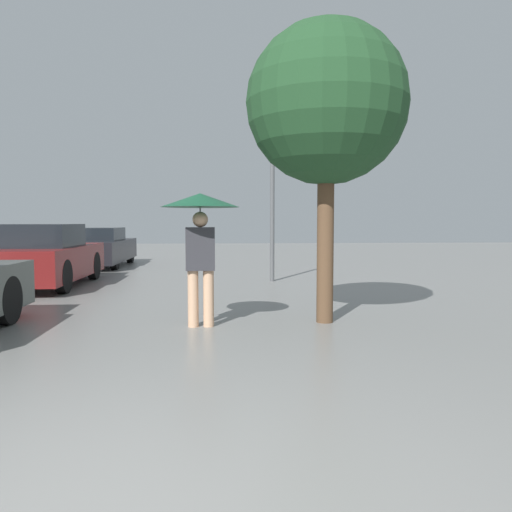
% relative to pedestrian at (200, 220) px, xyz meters
% --- Properties ---
extents(pedestrian, '(1.03, 1.03, 1.77)m').
position_rel_pedestrian_xyz_m(pedestrian, '(0.00, 0.00, 0.00)').
color(pedestrian, tan).
rests_on(pedestrian, ground_plane).
extents(parked_car_middle, '(1.70, 3.85, 1.34)m').
position_rel_pedestrian_xyz_m(parked_car_middle, '(-3.54, 4.46, -0.79)').
color(parked_car_middle, maroon).
rests_on(parked_car_middle, ground_plane).
extents(parked_car_farthest, '(1.81, 4.14, 1.21)m').
position_rel_pedestrian_xyz_m(parked_car_farthest, '(-3.58, 9.33, -0.84)').
color(parked_car_farthest, black).
rests_on(parked_car_farthest, ground_plane).
extents(tree, '(2.19, 2.19, 4.09)m').
position_rel_pedestrian_xyz_m(tree, '(1.71, 0.17, 1.55)').
color(tree, brown).
rests_on(tree, ground_plane).
extents(street_lamp, '(0.36, 0.36, 4.09)m').
position_rel_pedestrian_xyz_m(street_lamp, '(1.49, 4.98, 1.58)').
color(street_lamp, '#515456').
rests_on(street_lamp, ground_plane).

